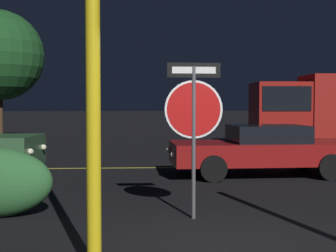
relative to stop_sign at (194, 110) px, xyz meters
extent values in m
cube|color=gold|center=(0.30, 5.74, -1.62)|extent=(37.14, 0.12, 0.01)
cylinder|color=#4C4C51|center=(0.00, 0.00, -0.49)|extent=(0.06, 0.06, 2.28)
cylinder|color=white|center=(0.00, 0.00, 0.01)|extent=(0.87, 0.02, 0.87)
cylinder|color=#B71414|center=(0.00, 0.00, 0.01)|extent=(0.81, 0.03, 0.81)
cube|color=black|center=(0.00, 0.00, 0.60)|extent=(0.80, 0.03, 0.22)
cube|color=white|center=(0.00, 0.00, 0.60)|extent=(0.65, 0.04, 0.10)
cylinder|color=yellow|center=(-1.27, -2.20, 0.04)|extent=(0.15, 0.15, 3.34)
cylinder|color=black|center=(-4.01, 4.84, -1.33)|extent=(0.61, 0.24, 0.60)
sphere|color=#F4EFCC|center=(-3.13, 4.49, -0.94)|extent=(0.14, 0.14, 0.14)
sphere|color=#F4EFCC|center=(-3.20, 3.45, -0.94)|extent=(0.14, 0.14, 0.14)
cube|color=maroon|center=(2.15, 4.19, -1.07)|extent=(4.41, 1.91, 0.51)
cube|color=black|center=(2.28, 4.19, -0.61)|extent=(1.79, 1.58, 0.41)
cylinder|color=black|center=(0.83, 3.30, -1.33)|extent=(0.61, 0.22, 0.60)
cylinder|color=black|center=(0.77, 5.00, -1.33)|extent=(0.61, 0.22, 0.60)
cylinder|color=black|center=(3.52, 3.38, -1.33)|extent=(0.61, 0.22, 0.60)
cylinder|color=black|center=(3.47, 5.08, -1.33)|extent=(0.61, 0.22, 0.60)
sphere|color=#F4EFCC|center=(-0.04, 3.57, -1.05)|extent=(0.14, 0.14, 0.14)
sphere|color=#F4EFCC|center=(-0.07, 4.67, -1.05)|extent=(0.14, 0.14, 0.14)
cube|color=maroon|center=(4.97, 12.06, -0.12)|extent=(2.23, 2.21, 2.23)
cube|color=black|center=(4.97, 12.06, 0.33)|extent=(2.01, 2.25, 0.98)
cylinder|color=black|center=(4.99, 10.97, -1.21)|extent=(0.85, 0.31, 0.84)
cylinder|color=black|center=(5.07, 13.15, -1.21)|extent=(0.85, 0.31, 0.84)
camera|label=1|loc=(-0.81, -6.92, 0.08)|focal=50.00mm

